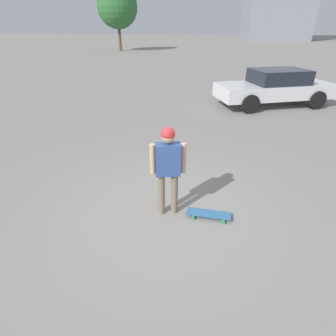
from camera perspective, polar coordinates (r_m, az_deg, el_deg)
ground_plane at (r=4.87m, az=0.00°, el=-9.55°), size 220.00×220.00×0.00m
person at (r=4.32m, az=0.00°, el=1.13°), size 0.59×0.26×1.64m
skateboard at (r=4.78m, az=8.85°, el=-9.85°), size 0.80×0.36×0.08m
car_parked_near at (r=12.19m, az=22.26°, el=16.01°), size 5.02×3.02×1.46m
tree_distant at (r=39.24m, az=-10.97°, el=31.18°), size 5.06×5.06×7.60m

